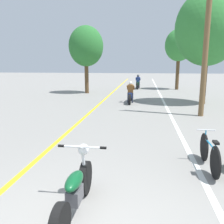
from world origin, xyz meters
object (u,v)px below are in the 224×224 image
(bicycle_parked, at_px, (209,153))
(motorcycle_rider_lead, at_px, (130,95))
(motorcycle_foreground, at_px, (75,190))
(motorcycle_rider_far, at_px, (138,83))
(roadside_tree_left, at_px, (86,47))
(utility_pole, at_px, (207,32))
(roadside_tree_right_far, at_px, (179,46))
(roadside_tree_right_near, at_px, (208,28))

(bicycle_parked, bearing_deg, motorcycle_rider_lead, 104.19)
(motorcycle_foreground, xyz_separation_m, motorcycle_rider_far, (0.44, 20.19, 0.11))
(motorcycle_rider_lead, height_order, bicycle_parked, motorcycle_rider_lead)
(roadside_tree_left, xyz_separation_m, motorcycle_foreground, (3.67, -15.92, -3.35))
(utility_pole, relative_size, motorcycle_foreground, 3.69)
(roadside_tree_right_far, height_order, roadside_tree_left, roadside_tree_right_far)
(bicycle_parked, bearing_deg, roadside_tree_left, 114.31)
(motorcycle_foreground, relative_size, bicycle_parked, 1.20)
(utility_pole, distance_m, bicycle_parked, 6.93)
(utility_pole, distance_m, motorcycle_foreground, 9.44)
(motorcycle_rider_lead, bearing_deg, bicycle_parked, -75.81)
(motorcycle_rider_far, bearing_deg, roadside_tree_right_near, -63.89)
(roadside_tree_right_near, xyz_separation_m, roadside_tree_right_far, (-0.48, 8.21, -0.36))
(motorcycle_foreground, bearing_deg, motorcycle_rider_lead, 88.93)
(motorcycle_rider_lead, bearing_deg, roadside_tree_right_near, 2.83)
(bicycle_parked, bearing_deg, utility_pole, 79.11)
(utility_pole, bearing_deg, roadside_tree_right_near, 76.18)
(utility_pole, height_order, motorcycle_foreground, utility_pole)
(utility_pole, distance_m, roadside_tree_right_far, 11.88)
(motorcycle_rider_lead, bearing_deg, motorcycle_rider_far, 88.53)
(roadside_tree_right_far, distance_m, roadside_tree_left, 8.76)
(utility_pole, bearing_deg, motorcycle_foreground, -114.97)
(utility_pole, xyz_separation_m, roadside_tree_right_near, (0.90, 3.66, 0.62))
(motorcycle_rider_lead, bearing_deg, motorcycle_foreground, -91.07)
(roadside_tree_right_far, distance_m, motorcycle_rider_far, 5.12)
(utility_pole, distance_m, motorcycle_rider_lead, 5.91)
(roadside_tree_right_near, relative_size, roadside_tree_left, 1.22)
(motorcycle_rider_far, bearing_deg, motorcycle_foreground, -91.24)
(roadside_tree_right_far, bearing_deg, utility_pole, -92.01)
(motorcycle_rider_lead, distance_m, motorcycle_rider_far, 8.76)
(motorcycle_rider_lead, bearing_deg, roadside_tree_left, 130.92)
(roadside_tree_right_near, height_order, bicycle_parked, roadside_tree_right_near)
(utility_pole, height_order, roadside_tree_right_near, utility_pole)
(motorcycle_rider_far, bearing_deg, utility_pole, -74.93)
(bicycle_parked, bearing_deg, roadside_tree_right_far, 85.00)
(roadside_tree_left, bearing_deg, roadside_tree_right_far, 26.77)
(motorcycle_rider_far, bearing_deg, bicycle_parked, -83.25)
(utility_pole, relative_size, roadside_tree_right_far, 1.33)
(roadside_tree_right_near, xyz_separation_m, motorcycle_foreground, (-4.62, -11.65, -3.99))
(roadside_tree_right_far, xyz_separation_m, motorcycle_rider_lead, (-3.92, -8.43, -3.55))
(motorcycle_rider_lead, xyz_separation_m, motorcycle_rider_far, (0.22, 8.76, 0.02))
(utility_pole, bearing_deg, roadside_tree_right_far, 87.99)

